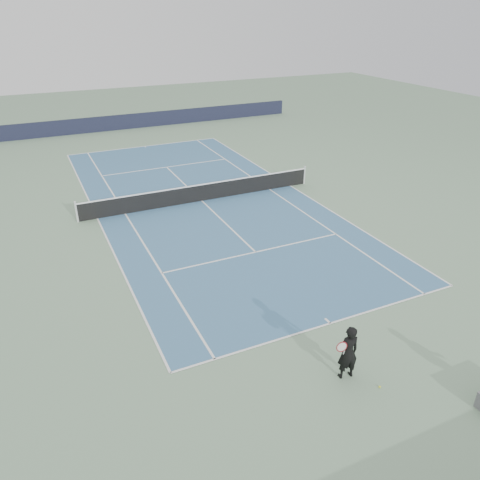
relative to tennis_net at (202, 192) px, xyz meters
name	(u,v)px	position (x,y,z in m)	size (l,w,h in m)	color
ground	(202,201)	(0.00, 0.00, -0.50)	(80.00, 80.00, 0.00)	gray
court_surface	(202,201)	(0.00, 0.00, -0.50)	(10.97, 23.77, 0.01)	#3B678B
tennis_net	(202,192)	(0.00, 0.00, 0.00)	(12.90, 0.10, 1.07)	silver
windscreen_far	(126,122)	(0.00, 17.88, 0.10)	(30.00, 0.25, 1.20)	black
tennis_player	(348,352)	(-1.03, -14.08, 0.35)	(0.80, 0.53, 1.71)	black
tennis_ball	(380,387)	(-0.44, -14.86, -0.47)	(0.06, 0.06, 0.06)	yellow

